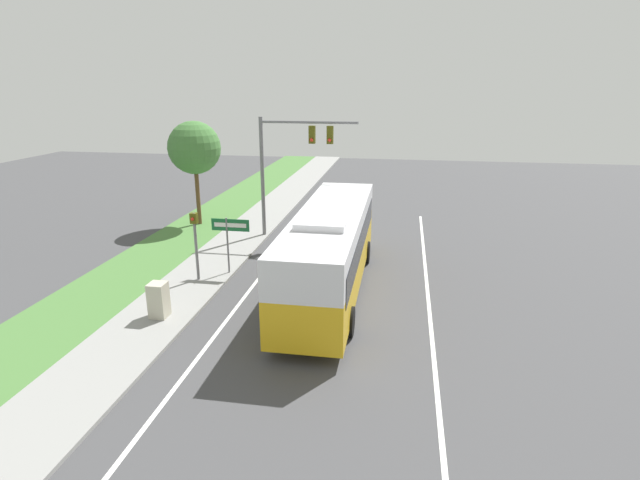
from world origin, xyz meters
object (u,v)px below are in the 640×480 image
bus (330,245)px  utility_cabinet (159,300)px  street_sign (229,233)px  signal_gantry (290,154)px  pedestrian_signal (195,236)px

bus → utility_cabinet: (-5.64, -3.57, -1.21)m
bus → street_sign: size_ratio=4.49×
street_sign → utility_cabinet: street_sign is taller
signal_gantry → pedestrian_signal: 7.76m
pedestrian_signal → bus: bearing=-0.3°
pedestrian_signal → street_sign: size_ratio=1.16×
street_sign → utility_cabinet: 4.87m
utility_cabinet → bus: bearing=32.3°
pedestrian_signal → signal_gantry: bearing=70.3°
bus → street_sign: 4.68m
pedestrian_signal → utility_cabinet: (0.05, -3.60, -1.31)m
bus → signal_gantry: (-3.20, 6.95, 2.59)m
signal_gantry → street_sign: signal_gantry is taller
street_sign → utility_cabinet: bearing=-103.1°
bus → utility_cabinet: bus is taller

